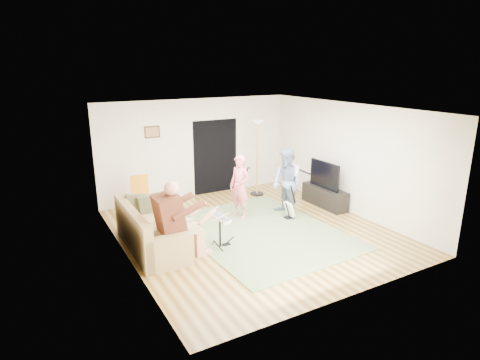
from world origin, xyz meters
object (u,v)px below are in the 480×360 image
at_px(drum_kit, 220,233).
at_px(dining_chair, 141,203).
at_px(guitarist, 287,183).
at_px(tv_cabinet, 325,197).
at_px(television, 324,175).
at_px(singer, 240,187).
at_px(sofa, 147,235).
at_px(torchiere_lamp, 257,144).
at_px(guitar_spare, 290,209).

xyz_separation_m(drum_kit, dining_chair, (-0.90, 2.42, 0.06)).
relative_size(drum_kit, guitarist, 0.42).
bearing_deg(dining_chair, tv_cabinet, -11.72).
xyz_separation_m(drum_kit, television, (3.45, 0.89, 0.55)).
xyz_separation_m(singer, television, (2.28, -0.39, 0.09)).
relative_size(singer, tv_cabinet, 1.09).
distance_m(sofa, guitarist, 3.57).
height_order(sofa, torchiere_lamp, torchiere_lamp).
height_order(drum_kit, tv_cabinet, drum_kit).
distance_m(singer, guitarist, 1.15).
bearing_deg(guitar_spare, singer, 145.74).
xyz_separation_m(dining_chair, tv_cabinet, (4.40, -1.54, -0.11)).
distance_m(singer, torchiere_lamp, 1.96).
distance_m(guitar_spare, tv_cabinet, 1.36).
height_order(guitar_spare, torchiere_lamp, torchiere_lamp).
xyz_separation_m(dining_chair, television, (4.35, -1.54, 0.49)).
bearing_deg(dining_chair, sofa, -95.05).
distance_m(dining_chair, television, 4.64).
bearing_deg(torchiere_lamp, guitar_spare, -98.60).
bearing_deg(tv_cabinet, sofa, -177.16).
relative_size(drum_kit, television, 0.66).
xyz_separation_m(guitarist, tv_cabinet, (1.28, 0.06, -0.58)).
relative_size(guitarist, tv_cabinet, 1.18).
xyz_separation_m(singer, tv_cabinet, (2.33, -0.39, -0.51)).
bearing_deg(guitarist, dining_chair, -122.64).
height_order(singer, tv_cabinet, singer).
bearing_deg(sofa, dining_chair, 77.43).
xyz_separation_m(sofa, television, (4.75, 0.24, 0.55)).
bearing_deg(guitar_spare, television, 12.52).
distance_m(torchiere_lamp, tv_cabinet, 2.32).
distance_m(drum_kit, guitarist, 2.43).
distance_m(sofa, torchiere_lamp, 4.38).
height_order(dining_chair, tv_cabinet, dining_chair).
height_order(drum_kit, dining_chair, dining_chair).
xyz_separation_m(singer, dining_chair, (-2.07, 1.14, -0.40)).
bearing_deg(guitarist, singer, -118.91).
distance_m(sofa, television, 4.79).
bearing_deg(sofa, singer, 14.31).
bearing_deg(torchiere_lamp, television, -59.76).
relative_size(torchiere_lamp, television, 2.04).
bearing_deg(guitar_spare, dining_chair, 149.31).
height_order(torchiere_lamp, television, torchiere_lamp).
bearing_deg(torchiere_lamp, sofa, -152.87).
height_order(sofa, guitar_spare, sofa).
relative_size(sofa, drum_kit, 3.21).
height_order(torchiere_lamp, dining_chair, torchiere_lamp).
xyz_separation_m(tv_cabinet, television, (-0.05, 0.00, 0.60)).
xyz_separation_m(torchiere_lamp, television, (0.99, -1.69, -0.60)).
distance_m(guitarist, dining_chair, 3.54).
bearing_deg(guitar_spare, guitarist, 75.75).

